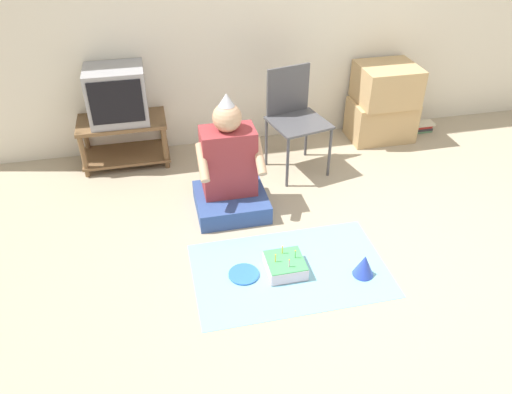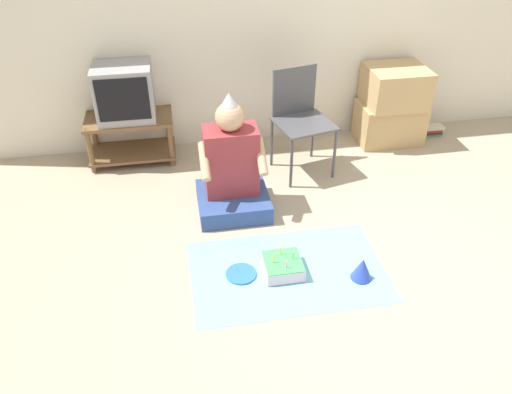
{
  "view_description": "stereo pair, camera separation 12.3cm",
  "coord_description": "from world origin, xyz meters",
  "px_view_note": "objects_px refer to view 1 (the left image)",
  "views": [
    {
      "loc": [
        -1.27,
        -2.09,
        2.24
      ],
      "look_at": [
        -0.68,
        0.56,
        0.35
      ],
      "focal_mm": 35.0,
      "sensor_mm": 36.0,
      "label": 1
    },
    {
      "loc": [
        -1.15,
        -2.12,
        2.24
      ],
      "look_at": [
        -0.68,
        0.56,
        0.35
      ],
      "focal_mm": 35.0,
      "sensor_mm": 36.0,
      "label": 2
    }
  ],
  "objects_px": {
    "birthday_cake": "(285,265)",
    "party_hat_blue": "(364,265)",
    "folding_chair": "(294,113)",
    "book_pile": "(422,127)",
    "cardboard_box_stack": "(384,102)",
    "paper_plate": "(244,274)",
    "tv": "(117,95)",
    "person_seated": "(229,173)"
  },
  "relations": [
    {
      "from": "folding_chair",
      "to": "cardboard_box_stack",
      "type": "height_order",
      "value": "folding_chair"
    },
    {
      "from": "folding_chair",
      "to": "book_pile",
      "type": "relative_size",
      "value": 4.09
    },
    {
      "from": "tv",
      "to": "party_hat_blue",
      "type": "height_order",
      "value": "tv"
    },
    {
      "from": "party_hat_blue",
      "to": "birthday_cake",
      "type": "bearing_deg",
      "value": 163.59
    },
    {
      "from": "person_seated",
      "to": "paper_plate",
      "type": "xyz_separation_m",
      "value": [
        -0.05,
        -0.75,
        -0.3
      ]
    },
    {
      "from": "tv",
      "to": "birthday_cake",
      "type": "height_order",
      "value": "tv"
    },
    {
      "from": "book_pile",
      "to": "birthday_cake",
      "type": "distance_m",
      "value": 2.44
    },
    {
      "from": "cardboard_box_stack",
      "to": "birthday_cake",
      "type": "distance_m",
      "value": 2.11
    },
    {
      "from": "tv",
      "to": "paper_plate",
      "type": "relative_size",
      "value": 2.36
    },
    {
      "from": "tv",
      "to": "party_hat_blue",
      "type": "xyz_separation_m",
      "value": [
        1.45,
        -1.79,
        -0.54
      ]
    },
    {
      "from": "tv",
      "to": "book_pile",
      "type": "distance_m",
      "value": 2.86
    },
    {
      "from": "folding_chair",
      "to": "person_seated",
      "type": "xyz_separation_m",
      "value": [
        -0.63,
        -0.5,
        -0.19
      ]
    },
    {
      "from": "cardboard_box_stack",
      "to": "person_seated",
      "type": "height_order",
      "value": "person_seated"
    },
    {
      "from": "tv",
      "to": "book_pile",
      "type": "xyz_separation_m",
      "value": [
        2.8,
        -0.03,
        -0.58
      ]
    },
    {
      "from": "tv",
      "to": "folding_chair",
      "type": "relative_size",
      "value": 0.55
    },
    {
      "from": "book_pile",
      "to": "paper_plate",
      "type": "bearing_deg",
      "value": -142.63
    },
    {
      "from": "book_pile",
      "to": "party_hat_blue",
      "type": "distance_m",
      "value": 2.21
    },
    {
      "from": "book_pile",
      "to": "paper_plate",
      "type": "height_order",
      "value": "book_pile"
    },
    {
      "from": "tv",
      "to": "party_hat_blue",
      "type": "distance_m",
      "value": 2.37
    },
    {
      "from": "party_hat_blue",
      "to": "paper_plate",
      "type": "distance_m",
      "value": 0.77
    },
    {
      "from": "tv",
      "to": "book_pile",
      "type": "relative_size",
      "value": 2.24
    },
    {
      "from": "book_pile",
      "to": "folding_chair",
      "type": "bearing_deg",
      "value": -166.23
    },
    {
      "from": "birthday_cake",
      "to": "party_hat_blue",
      "type": "relative_size",
      "value": 1.6
    },
    {
      "from": "person_seated",
      "to": "birthday_cake",
      "type": "height_order",
      "value": "person_seated"
    },
    {
      "from": "tv",
      "to": "paper_plate",
      "type": "bearing_deg",
      "value": -66.48
    },
    {
      "from": "paper_plate",
      "to": "tv",
      "type": "bearing_deg",
      "value": 113.52
    },
    {
      "from": "cardboard_box_stack",
      "to": "birthday_cake",
      "type": "height_order",
      "value": "cardboard_box_stack"
    },
    {
      "from": "tv",
      "to": "person_seated",
      "type": "height_order",
      "value": "person_seated"
    },
    {
      "from": "tv",
      "to": "person_seated",
      "type": "relative_size",
      "value": 0.5
    },
    {
      "from": "person_seated",
      "to": "party_hat_blue",
      "type": "xyz_separation_m",
      "value": [
        0.7,
        -0.91,
        -0.23
      ]
    },
    {
      "from": "cardboard_box_stack",
      "to": "party_hat_blue",
      "type": "bearing_deg",
      "value": -116.93
    },
    {
      "from": "person_seated",
      "to": "paper_plate",
      "type": "height_order",
      "value": "person_seated"
    },
    {
      "from": "person_seated",
      "to": "book_pile",
      "type": "bearing_deg",
      "value": 22.49
    },
    {
      "from": "folding_chair",
      "to": "party_hat_blue",
      "type": "height_order",
      "value": "folding_chair"
    },
    {
      "from": "person_seated",
      "to": "paper_plate",
      "type": "distance_m",
      "value": 0.81
    },
    {
      "from": "book_pile",
      "to": "paper_plate",
      "type": "xyz_separation_m",
      "value": [
        -2.09,
        -1.6,
        -0.03
      ]
    },
    {
      "from": "party_hat_blue",
      "to": "paper_plate",
      "type": "bearing_deg",
      "value": 167.88
    },
    {
      "from": "birthday_cake",
      "to": "party_hat_blue",
      "type": "bearing_deg",
      "value": -16.41
    },
    {
      "from": "book_pile",
      "to": "paper_plate",
      "type": "distance_m",
      "value": 2.63
    },
    {
      "from": "cardboard_box_stack",
      "to": "party_hat_blue",
      "type": "distance_m",
      "value": 1.95
    },
    {
      "from": "tv",
      "to": "person_seated",
      "type": "xyz_separation_m",
      "value": [
        0.76,
        -0.87,
        -0.31
      ]
    },
    {
      "from": "birthday_cake",
      "to": "book_pile",
      "type": "bearing_deg",
      "value": 41.56
    }
  ]
}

